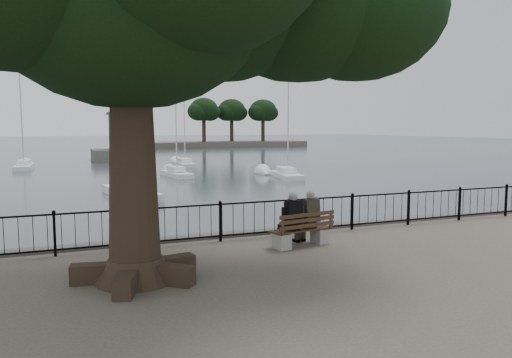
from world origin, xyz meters
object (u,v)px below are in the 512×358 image
person_right (307,219)px  person_left (290,221)px  lion_monument (120,141)px  bench (302,234)px

person_right → person_left: bearing=-170.0°
lion_monument → person_right: bearing=-91.2°
person_right → lion_monument: 48.54m
bench → person_left: (-0.32, 0.04, 0.34)m
person_left → lion_monument: size_ratio=0.15×
person_left → person_right: size_ratio=1.00×
bench → person_left: 0.47m
person_left → lion_monument: bearing=88.2°
person_left → person_right: (0.54, 0.09, 0.00)m
person_left → person_right: same height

